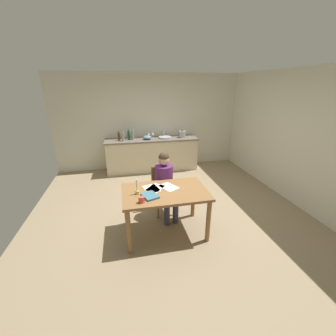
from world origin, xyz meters
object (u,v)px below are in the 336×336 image
at_px(dining_table, 165,197).
at_px(bottle_sauce, 133,135).
at_px(person_seated, 165,181).
at_px(wine_glass_by_kettle, 148,134).
at_px(coffee_mug, 141,200).
at_px(bottle_wine_red, 129,135).
at_px(candlestick, 137,190).
at_px(sink_unit, 165,137).
at_px(chair_at_table, 163,187).
at_px(bottle_oil, 119,136).
at_px(book_magazine, 150,196).
at_px(bottle_vinegar, 123,136).
at_px(mixing_bowl, 147,137).
at_px(wine_glass_near_sink, 153,134).
at_px(stovetop_kettle, 182,134).

bearing_deg(dining_table, bottle_sauce, 95.88).
distance_m(person_seated, wine_glass_by_kettle, 2.52).
height_order(person_seated, coffee_mug, person_seated).
bearing_deg(bottle_wine_red, dining_table, -82.07).
relative_size(candlestick, bottle_sauce, 0.81).
height_order(coffee_mug, sink_unit, sink_unit).
bearing_deg(dining_table, chair_at_table, 82.07).
relative_size(dining_table, person_seated, 1.09).
relative_size(candlestick, wine_glass_by_kettle, 1.57).
bearing_deg(bottle_oil, bottle_wine_red, 10.16).
height_order(book_magazine, bottle_vinegar, bottle_vinegar).
xyz_separation_m(chair_at_table, bottle_oil, (-0.75, 2.20, 0.51)).
bearing_deg(bottle_wine_red, candlestick, -90.38).
bearing_deg(book_magazine, person_seated, 40.88).
bearing_deg(mixing_bowl, coffee_mug, -98.62).
relative_size(person_seated, wine_glass_near_sink, 7.76).
height_order(dining_table, candlestick, candlestick).
xyz_separation_m(sink_unit, stovetop_kettle, (0.50, -0.00, 0.08)).
relative_size(chair_at_table, mixing_bowl, 3.83).
distance_m(candlestick, bottle_vinegar, 2.79).
bearing_deg(candlestick, bottle_oil, 94.76).
relative_size(person_seated, bottle_oil, 4.85).
distance_m(stovetop_kettle, wine_glass_by_kettle, 0.95).
bearing_deg(coffee_mug, person_seated, 57.75).
bearing_deg(bottle_wine_red, sink_unit, -2.59).
relative_size(person_seated, sink_unit, 3.32).
bearing_deg(wine_glass_near_sink, bottle_sauce, -167.98).
xyz_separation_m(sink_unit, bottle_sauce, (-0.88, 0.03, 0.10)).
height_order(candlestick, bottle_sauce, bottle_sauce).
bearing_deg(bottle_vinegar, wine_glass_near_sink, 15.86).
xyz_separation_m(book_magazine, bottle_oil, (-0.42, 2.99, 0.24)).
bearing_deg(candlestick, dining_table, 0.87).
relative_size(chair_at_table, book_magazine, 3.56).
height_order(candlestick, book_magazine, candlestick).
relative_size(bottle_oil, wine_glass_near_sink, 1.60).
relative_size(dining_table, bottle_sauce, 4.37).
distance_m(mixing_bowl, stovetop_kettle, 1.00).
bearing_deg(bottle_sauce, sink_unit, -1.79).
height_order(candlestick, wine_glass_by_kettle, wine_glass_by_kettle).
height_order(stovetop_kettle, wine_glass_by_kettle, stovetop_kettle).
distance_m(candlestick, sink_unit, 3.04).
relative_size(candlestick, book_magazine, 0.98).
bearing_deg(wine_glass_by_kettle, dining_table, -92.71).
height_order(sink_unit, bottle_vinegar, bottle_vinegar).
relative_size(chair_at_table, wine_glass_near_sink, 5.67).
height_order(chair_at_table, bottle_sauce, bottle_sauce).
height_order(dining_table, wine_glass_by_kettle, wine_glass_by_kettle).
bearing_deg(bottle_vinegar, stovetop_kettle, 2.88).
bearing_deg(wine_glass_near_sink, bottle_vinegar, -164.14).
distance_m(coffee_mug, stovetop_kettle, 3.46).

